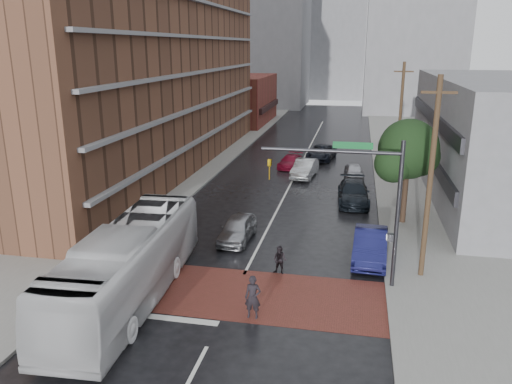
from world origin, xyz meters
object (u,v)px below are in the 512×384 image
(pedestrian_b, at_px, (280,260))
(car_parked_mid, at_px, (353,193))
(car_travel_b, at_px, (305,168))
(car_travel_c, at_px, (290,161))
(car_travel_a, at_px, (237,229))
(car_parked_near, at_px, (370,246))
(transit_bus, at_px, (129,264))
(suv_travel, at_px, (321,152))
(pedestrian_a, at_px, (253,297))
(car_parked_far, at_px, (354,172))

(pedestrian_b, xyz_separation_m, car_parked_mid, (3.48, 13.00, 0.04))
(car_travel_b, relative_size, car_travel_c, 1.17)
(car_travel_b, bearing_deg, car_travel_a, -91.98)
(car_travel_b, relative_size, car_parked_near, 0.96)
(transit_bus, relative_size, suv_travel, 2.40)
(transit_bus, xyz_separation_m, car_travel_a, (3.09, 8.05, -1.03))
(car_travel_a, bearing_deg, suv_travel, 83.72)
(car_travel_a, bearing_deg, pedestrian_a, -70.64)
(transit_bus, relative_size, car_travel_c, 3.09)
(pedestrian_b, relative_size, suv_travel, 0.28)
(pedestrian_a, bearing_deg, car_travel_c, 93.97)
(pedestrian_b, height_order, suv_travel, pedestrian_b)
(suv_travel, height_order, car_parked_near, car_parked_near)
(transit_bus, xyz_separation_m, suv_travel, (6.32, 31.45, -1.03))
(car_travel_c, relative_size, car_parked_far, 1.05)
(car_travel_c, distance_m, car_parked_mid, 12.02)
(car_parked_near, bearing_deg, car_parked_mid, 98.37)
(transit_bus, height_order, pedestrian_b, transit_bus)
(car_parked_mid, height_order, car_parked_far, car_parked_mid)
(pedestrian_b, distance_m, car_parked_near, 5.28)
(pedestrian_b, distance_m, car_parked_mid, 13.46)
(pedestrian_b, height_order, car_parked_far, pedestrian_b)
(car_travel_b, xyz_separation_m, car_parked_mid, (4.36, -6.91, 0.00))
(car_travel_c, bearing_deg, car_travel_a, -82.52)
(car_travel_a, relative_size, car_parked_mid, 0.79)
(car_parked_near, bearing_deg, car_travel_b, 110.00)
(car_travel_a, xyz_separation_m, car_travel_b, (2.33, 15.87, 0.06))
(car_travel_a, relative_size, suv_travel, 0.82)
(pedestrian_a, distance_m, car_parked_far, 24.86)
(transit_bus, bearing_deg, pedestrian_b, 29.51)
(pedestrian_b, bearing_deg, transit_bus, -136.02)
(pedestrian_b, height_order, car_parked_mid, car_parked_mid)
(car_travel_c, distance_m, suv_travel, 4.89)
(car_travel_a, xyz_separation_m, car_parked_mid, (6.69, 8.95, 0.06))
(car_travel_a, distance_m, car_travel_c, 19.31)
(car_travel_a, distance_m, car_parked_mid, 11.18)
(pedestrian_b, height_order, car_travel_c, pedestrian_b)
(pedestrian_a, height_order, car_parked_near, pedestrian_a)
(car_parked_mid, xyz_separation_m, car_parked_far, (-0.05, 7.05, -0.13))
(pedestrian_a, distance_m, car_parked_near, 8.78)
(car_travel_b, xyz_separation_m, car_parked_near, (5.41, -17.20, 0.03))
(pedestrian_a, bearing_deg, pedestrian_b, 83.60)
(car_parked_far, bearing_deg, pedestrian_b, -104.89)
(pedestrian_b, relative_size, car_parked_far, 0.39)
(car_travel_b, distance_m, car_parked_mid, 8.17)
(suv_travel, bearing_deg, car_travel_c, -115.41)
(car_travel_c, height_order, car_parked_far, car_parked_far)
(car_travel_a, bearing_deg, car_travel_b, 83.24)
(car_travel_a, distance_m, suv_travel, 23.63)
(suv_travel, height_order, car_parked_far, suv_travel)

